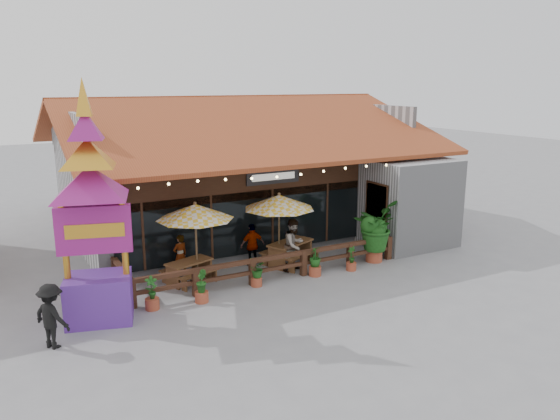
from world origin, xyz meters
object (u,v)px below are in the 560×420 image
umbrella_left (195,212)px  thai_sign_tower (90,188)px  umbrella_right (279,202)px  pedestrian (51,316)px  picnic_table_left (189,268)px  picnic_table_right (290,249)px  tropical_plant (375,227)px

umbrella_left → thai_sign_tower: size_ratio=0.44×
umbrella_left → umbrella_right: size_ratio=1.15×
umbrella_right → pedestrian: (-8.12, -2.81, -1.57)m
picnic_table_left → thai_sign_tower: (-3.27, -1.72, 3.35)m
picnic_table_left → pedestrian: pedestrian is taller
umbrella_right → picnic_table_right: (0.48, 0.00, -1.84)m
picnic_table_left → picnic_table_right: size_ratio=0.85×
umbrella_left → pedestrian: (-4.92, -2.78, -1.58)m
umbrella_right → tropical_plant: bearing=-19.6°
umbrella_left → pedestrian: umbrella_left is taller
picnic_table_right → thai_sign_tower: size_ratio=0.31×
pedestrian → picnic_table_left: bearing=-93.3°
picnic_table_left → umbrella_left: bearing=-6.0°
umbrella_left → thai_sign_tower: bearing=-154.5°
umbrella_left → pedestrian: bearing=-150.5°
thai_sign_tower → tropical_plant: thai_sign_tower is taller
picnic_table_right → umbrella_right: bearing=-179.5°
tropical_plant → pedestrian: size_ratio=1.36×
pedestrian → umbrella_right: bearing=-105.4°
umbrella_left → tropical_plant: (6.65, -1.20, -1.10)m
umbrella_right → picnic_table_right: bearing=0.5°
picnic_table_left → tropical_plant: 7.08m
umbrella_left → picnic_table_right: bearing=0.5°
picnic_table_left → picnic_table_right: 3.95m
umbrella_left → picnic_table_left: bearing=174.0°
umbrella_right → thai_sign_tower: bearing=-165.7°
thai_sign_tower → tropical_plant: bearing=2.7°
umbrella_left → tropical_plant: 6.85m
umbrella_left → pedestrian: size_ratio=1.87×
umbrella_right → pedestrian: bearing=-160.9°
pedestrian → picnic_table_right: bearing=-106.3°
picnic_table_right → pedestrian: 9.05m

